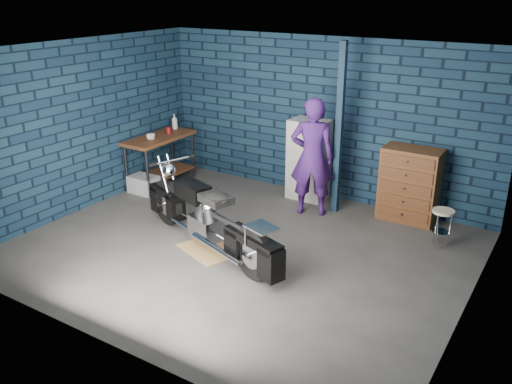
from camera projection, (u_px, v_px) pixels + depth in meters
ground at (241, 249)px, 7.59m from camera, size 6.00×6.00×0.00m
room_walls at (262, 108)px, 7.33m from camera, size 6.02×5.01×2.71m
support_post at (339, 130)px, 8.36m from camera, size 0.10×0.10×2.70m
workbench at (161, 160)px, 9.86m from camera, size 0.60×1.40×0.91m
drip_mat at (209, 249)px, 7.58m from camera, size 0.98×0.85×0.01m
motorcycle at (208, 213)px, 7.38m from camera, size 2.58×1.47×1.10m
person at (312, 157)px, 8.44m from camera, size 0.81×0.69×1.89m
storage_bin at (144, 184)px, 9.57m from camera, size 0.49×0.35×0.31m
locker at (308, 160)px, 9.15m from camera, size 0.64×0.46×1.37m
tool_chest at (409, 185)px, 8.32m from camera, size 0.87×0.48×1.16m
shop_stool at (441, 228)px, 7.58m from camera, size 0.39×0.39×0.55m
cup_a at (150, 137)px, 9.48m from camera, size 0.15×0.15×0.10m
cup_b at (152, 137)px, 9.50m from camera, size 0.13×0.13×0.10m
mug_red at (169, 130)px, 9.86m from camera, size 0.10×0.10×0.12m
bottle at (175, 122)px, 10.12m from camera, size 0.12×0.12×0.28m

